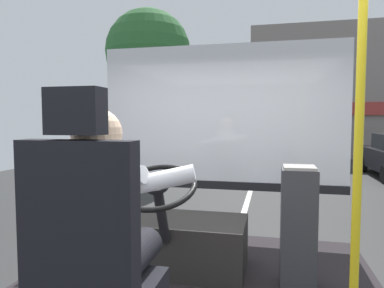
# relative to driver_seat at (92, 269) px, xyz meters

# --- Properties ---
(ground) EXTENTS (18.00, 44.00, 0.06)m
(ground) POSITION_rel_driver_seat_xyz_m (0.22, 9.42, -1.25)
(ground) COLOR #2E2E2E
(driver_seat) EXTENTS (0.48, 0.48, 1.31)m
(driver_seat) POSITION_rel_driver_seat_xyz_m (0.00, 0.00, 0.00)
(driver_seat) COLOR black
(driver_seat) RESTS_ON bus_floor
(bus_driver) EXTENTS (0.76, 0.54, 0.79)m
(bus_driver) POSITION_rel_driver_seat_xyz_m (0.00, 0.11, 0.19)
(bus_driver) COLOR black
(bus_driver) RESTS_ON driver_seat
(steering_console) EXTENTS (1.10, 1.00, 0.87)m
(steering_console) POSITION_rel_driver_seat_xyz_m (0.00, 1.29, -0.33)
(steering_console) COLOR #282623
(steering_console) RESTS_ON bus_floor
(handrail_pole) EXTENTS (0.04, 0.04, 2.05)m
(handrail_pole) POSITION_rel_driver_seat_xyz_m (1.16, 0.58, 0.47)
(handrail_pole) COLOR yellow
(handrail_pole) RESTS_ON bus_floor
(fare_box) EXTENTS (0.24, 0.24, 0.86)m
(fare_box) POSITION_rel_driver_seat_xyz_m (0.92, 1.20, -0.12)
(fare_box) COLOR #333338
(fare_box) RESTS_ON bus_floor
(windshield_panel) EXTENTS (2.50, 0.08, 1.48)m
(windshield_panel) POSITION_rel_driver_seat_xyz_m (0.22, 2.24, 0.49)
(windshield_panel) COLOR silver
(street_tree) EXTENTS (2.70, 2.70, 5.37)m
(street_tree) POSITION_rel_driver_seat_xyz_m (-3.15, 9.37, 2.76)
(street_tree) COLOR #4C3828
(street_tree) RESTS_ON ground
(shop_building) EXTENTS (9.64, 4.77, 6.50)m
(shop_building) POSITION_rel_driver_seat_xyz_m (4.48, 18.65, 2.02)
(shop_building) COLOR gray
(shop_building) RESTS_ON ground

